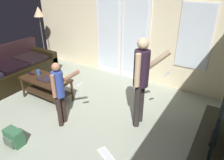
{
  "coord_description": "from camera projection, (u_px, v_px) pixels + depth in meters",
  "views": [
    {
      "loc": [
        2.47,
        -2.15,
        2.41
      ],
      "look_at": [
        0.86,
        0.44,
        0.88
      ],
      "focal_mm": 33.17,
      "sensor_mm": 36.0,
      "label": 1
    }
  ],
  "objects": [
    {
      "name": "ground_plane",
      "position": [
        61.0,
        120.0,
        3.88
      ],
      "size": [
        5.71,
        4.8,
        0.02
      ],
      "primitive_type": "cube",
      "color": "#979E8D"
    },
    {
      "name": "wall_back_with_doors",
      "position": [
        125.0,
        27.0,
        5.07
      ],
      "size": [
        5.71,
        0.09,
        2.69
      ],
      "color": "beige",
      "rests_on": "ground_plane"
    },
    {
      "name": "leather_couch",
      "position": [
        8.0,
        73.0,
        5.07
      ],
      "size": [
        0.97,
        2.3,
        0.88
      ],
      "color": "black",
      "rests_on": "ground_plane"
    },
    {
      "name": "coffee_table",
      "position": [
        46.0,
        84.0,
        4.41
      ],
      "size": [
        1.09,
        0.53,
        0.49
      ],
      "color": "#331F12",
      "rests_on": "ground_plane"
    },
    {
      "name": "tv_stand",
      "position": [
        210.0,
        150.0,
        2.95
      ],
      "size": [
        0.46,
        1.74,
        0.4
      ],
      "color": "black",
      "rests_on": "ground_plane"
    },
    {
      "name": "flat_screen_tv",
      "position": [
        219.0,
        120.0,
        2.71
      ],
      "size": [
        0.08,
        0.96,
        0.65
      ],
      "color": "black",
      "rests_on": "tv_stand"
    },
    {
      "name": "person_adult",
      "position": [
        142.0,
        76.0,
        3.37
      ],
      "size": [
        0.56,
        0.45,
        1.6
      ],
      "color": "#2D2826",
      "rests_on": "ground_plane"
    },
    {
      "name": "person_child",
      "position": [
        59.0,
        89.0,
        3.47
      ],
      "size": [
        0.46,
        0.39,
        1.19
      ],
      "color": "#2D201D",
      "rests_on": "ground_plane"
    },
    {
      "name": "floor_lamp",
      "position": [
        39.0,
        16.0,
        5.85
      ],
      "size": [
        0.29,
        0.29,
        1.67
      ],
      "color": "#382B1F",
      "rests_on": "ground_plane"
    },
    {
      "name": "backpack",
      "position": [
        14.0,
        138.0,
        3.27
      ],
      "size": [
        0.31,
        0.21,
        0.27
      ],
      "color": "#31603F",
      "rests_on": "ground_plane"
    },
    {
      "name": "loose_keyboard",
      "position": [
        108.0,
        158.0,
        3.06
      ],
      "size": [
        0.45,
        0.32,
        0.02
      ],
      "color": "white",
      "rests_on": "ground_plane"
    },
    {
      "name": "laptop_closed",
      "position": [
        46.0,
        79.0,
        4.31
      ],
      "size": [
        0.34,
        0.28,
        0.02
      ],
      "primitive_type": "cube",
      "rotation": [
        0.0,
        0.0,
        0.09
      ],
      "color": "black",
      "rests_on": "coffee_table"
    },
    {
      "name": "cup_near_edge",
      "position": [
        64.0,
        80.0,
        4.17
      ],
      "size": [
        0.08,
        0.08,
        0.12
      ],
      "primitive_type": "cylinder",
      "color": "gold",
      "rests_on": "coffee_table"
    },
    {
      "name": "cup_by_laptop",
      "position": [
        38.0,
        72.0,
        4.49
      ],
      "size": [
        0.07,
        0.07,
        0.11
      ],
      "primitive_type": "cylinder",
      "color": "#28519A",
      "rests_on": "coffee_table"
    },
    {
      "name": "tv_remote_black",
      "position": [
        54.0,
        84.0,
        4.11
      ],
      "size": [
        0.17,
        0.05,
        0.02
      ],
      "primitive_type": "cube",
      "rotation": [
        0.0,
        0.0,
        -0.02
      ],
      "color": "black",
      "rests_on": "coffee_table"
    },
    {
      "name": "dvd_remote_slim",
      "position": [
        31.0,
        74.0,
        4.53
      ],
      "size": [
        0.17,
        0.05,
        0.02
      ],
      "primitive_type": "cube",
      "rotation": [
        0.0,
        0.0,
        -0.01
      ],
      "color": "black",
      "rests_on": "coffee_table"
    }
  ]
}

